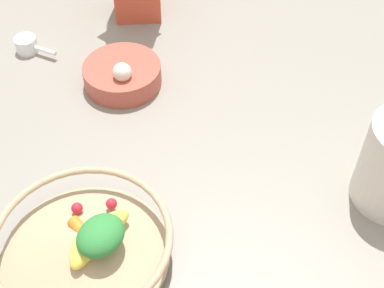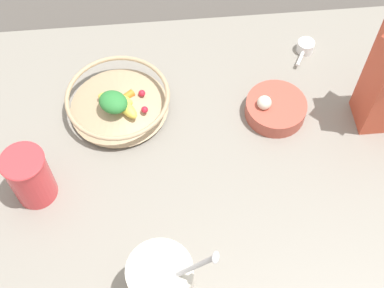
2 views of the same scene
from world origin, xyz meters
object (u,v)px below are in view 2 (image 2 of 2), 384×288
at_px(fruit_bowl, 118,101).
at_px(garlic_bowl, 275,108).
at_px(drinking_cup, 30,176).
at_px(yogurt_tub, 161,282).

relative_size(fruit_bowl, garlic_bowl, 1.72).
bearing_deg(fruit_bowl, garlic_bowl, -7.11).
bearing_deg(drinking_cup, fruit_bowl, 48.02).
distance_m(fruit_bowl, drinking_cup, 0.26).
height_order(fruit_bowl, garlic_bowl, fruit_bowl).
bearing_deg(fruit_bowl, yogurt_tub, -80.66).
distance_m(yogurt_tub, drinking_cup, 0.33).
distance_m(fruit_bowl, garlic_bowl, 0.34).
relative_size(yogurt_tub, drinking_cup, 1.98).
bearing_deg(drinking_cup, yogurt_tub, -44.18).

